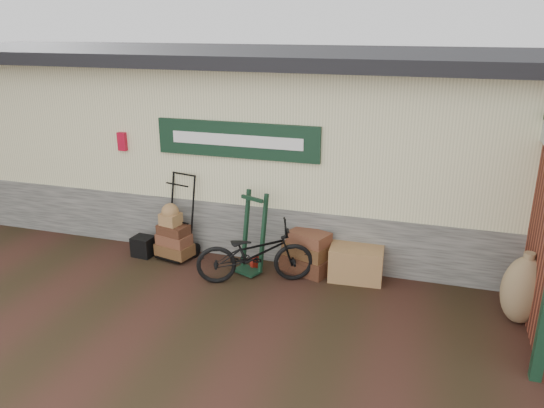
# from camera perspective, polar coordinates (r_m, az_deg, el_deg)

# --- Properties ---
(ground) EXTENTS (80.00, 80.00, 0.00)m
(ground) POSITION_cam_1_polar(r_m,az_deg,el_deg) (7.82, -3.98, -8.85)
(ground) COLOR black
(ground) RESTS_ON ground
(station_building) EXTENTS (14.40, 4.10, 3.20)m
(station_building) POSITION_cam_1_polar(r_m,az_deg,el_deg) (9.73, 1.63, 6.95)
(station_building) COLOR #4C4C47
(station_building) RESTS_ON ground
(porter_trolley) EXTENTS (0.79, 0.66, 1.39)m
(porter_trolley) POSITION_cam_1_polar(r_m,az_deg,el_deg) (8.66, -9.97, -1.23)
(porter_trolley) COLOR black
(porter_trolley) RESTS_ON ground
(green_barrow) EXTENTS (0.56, 0.52, 1.25)m
(green_barrow) POSITION_cam_1_polar(r_m,az_deg,el_deg) (8.03, -2.10, -3.14)
(green_barrow) COLOR black
(green_barrow) RESTS_ON ground
(suitcase_stack) EXTENTS (0.86, 0.70, 0.66)m
(suitcase_stack) POSITION_cam_1_polar(r_m,az_deg,el_deg) (8.15, 3.81, -5.07)
(suitcase_stack) COLOR #3A2012
(suitcase_stack) RESTS_ON ground
(wicker_hamper) EXTENTS (0.81, 0.56, 0.51)m
(wicker_hamper) POSITION_cam_1_polar(r_m,az_deg,el_deg) (8.02, 9.04, -6.29)
(wicker_hamper) COLOR olive
(wicker_hamper) RESTS_ON ground
(black_trunk) EXTENTS (0.35, 0.31, 0.33)m
(black_trunk) POSITION_cam_1_polar(r_m,az_deg,el_deg) (8.96, -13.67, -4.44)
(black_trunk) COLOR black
(black_trunk) RESTS_ON ground
(bicycle) EXTENTS (1.21, 1.82, 1.00)m
(bicycle) POSITION_cam_1_polar(r_m,az_deg,el_deg) (7.75, -1.85, -4.98)
(bicycle) COLOR black
(bicycle) RESTS_ON ground
(burlap_sack_left) EXTENTS (0.72, 0.67, 0.91)m
(burlap_sack_left) POSITION_cam_1_polar(r_m,az_deg,el_deg) (7.45, 25.44, -8.37)
(burlap_sack_left) COLOR #826046
(burlap_sack_left) RESTS_ON ground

